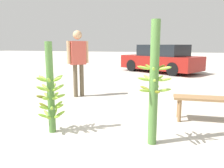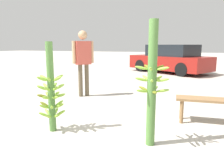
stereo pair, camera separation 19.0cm
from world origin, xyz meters
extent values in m
plane|color=#B2AA9E|center=(0.00, 0.00, 0.00)|extent=(80.00, 80.00, 0.00)
cylinder|color=#4C7A38|center=(-0.79, 0.07, 0.70)|extent=(0.11, 0.11, 1.41)
ellipsoid|color=#84B238|center=(-0.73, -0.05, 0.85)|extent=(0.12, 0.18, 0.11)
ellipsoid|color=#84B238|center=(-0.66, 0.06, 0.85)|extent=(0.18, 0.06, 0.11)
ellipsoid|color=#84B238|center=(-0.72, 0.18, 0.85)|extent=(0.14, 0.17, 0.11)
ellipsoid|color=#84B238|center=(-0.85, 0.18, 0.85)|extent=(0.12, 0.18, 0.11)
ellipsoid|color=#84B238|center=(-0.92, 0.07, 0.85)|extent=(0.18, 0.06, 0.11)
ellipsoid|color=#84B238|center=(-0.86, -0.04, 0.85)|extent=(0.14, 0.17, 0.11)
ellipsoid|color=#84B238|center=(-0.69, 0.15, 0.71)|extent=(0.16, 0.15, 0.11)
ellipsoid|color=#84B238|center=(-0.81, 0.19, 0.71)|extent=(0.08, 0.18, 0.11)
ellipsoid|color=#84B238|center=(-0.91, 0.11, 0.71)|extent=(0.18, 0.10, 0.11)
ellipsoid|color=#84B238|center=(-0.88, -0.02, 0.71)|extent=(0.16, 0.15, 0.11)
ellipsoid|color=#84B238|center=(-0.76, -0.06, 0.71)|extent=(0.08, 0.18, 0.11)
ellipsoid|color=#84B238|center=(-0.67, 0.03, 0.71)|extent=(0.18, 0.10, 0.11)
ellipsoid|color=#84B238|center=(-0.67, 0.00, 0.57)|extent=(0.18, 0.13, 0.09)
ellipsoid|color=#84B238|center=(-0.67, 0.14, 0.57)|extent=(0.18, 0.13, 0.09)
ellipsoid|color=#84B238|center=(-0.79, 0.20, 0.57)|extent=(0.05, 0.18, 0.09)
ellipsoid|color=#84B238|center=(-0.90, 0.13, 0.57)|extent=(0.18, 0.13, 0.09)
ellipsoid|color=#5D6216|center=(-0.90, 0.00, 0.57)|extent=(0.18, 0.13, 0.09)
ellipsoid|color=#84B238|center=(-0.79, -0.07, 0.57)|extent=(0.05, 0.18, 0.09)
ellipsoid|color=#84B238|center=(-0.66, 0.08, 0.42)|extent=(0.18, 0.07, 0.12)
ellipsoid|color=#84B238|center=(-0.74, 0.18, 0.42)|extent=(0.11, 0.18, 0.12)
ellipsoid|color=#84B238|center=(-0.86, 0.17, 0.42)|extent=(0.14, 0.17, 0.12)
ellipsoid|color=#5D6216|center=(-0.91, 0.05, 0.42)|extent=(0.18, 0.07, 0.12)
ellipsoid|color=#84B238|center=(-0.84, -0.05, 0.42)|extent=(0.11, 0.18, 0.12)
ellipsoid|color=#84B238|center=(-0.71, -0.04, 0.42)|extent=(0.14, 0.17, 0.12)
ellipsoid|color=#84B238|center=(-0.88, -0.02, 0.28)|extent=(0.16, 0.15, 0.12)
ellipsoid|color=#84B238|center=(-0.76, -0.06, 0.28)|extent=(0.08, 0.18, 0.12)
ellipsoid|color=#84B238|center=(-0.67, 0.02, 0.28)|extent=(0.18, 0.10, 0.12)
ellipsoid|color=#84B238|center=(-0.69, 0.15, 0.28)|extent=(0.16, 0.15, 0.12)
ellipsoid|color=#84B238|center=(-0.81, 0.19, 0.28)|extent=(0.08, 0.18, 0.12)
ellipsoid|color=#84B238|center=(-0.91, 0.11, 0.28)|extent=(0.18, 0.10, 0.12)
cylinder|color=#4C7A38|center=(0.76, 0.15, 0.84)|extent=(0.12, 0.12, 1.68)
ellipsoid|color=#5D6216|center=(0.84, 0.27, 1.06)|extent=(0.13, 0.17, 0.07)
ellipsoid|color=#5D6216|center=(0.67, 0.25, 1.06)|extent=(0.14, 0.16, 0.07)
ellipsoid|color=#84B238|center=(0.63, 0.09, 1.06)|extent=(0.18, 0.10, 0.07)
ellipsoid|color=#84B238|center=(0.77, 0.00, 1.06)|extent=(0.05, 0.18, 0.07)
ellipsoid|color=#84B238|center=(0.90, 0.11, 1.06)|extent=(0.18, 0.08, 0.07)
ellipsoid|color=#84B238|center=(0.82, 0.27, 0.91)|extent=(0.11, 0.18, 0.08)
ellipsoid|color=#84B238|center=(0.66, 0.24, 0.91)|extent=(0.16, 0.15, 0.08)
ellipsoid|color=#84B238|center=(0.64, 0.08, 0.91)|extent=(0.17, 0.12, 0.08)
ellipsoid|color=#84B238|center=(0.79, 0.01, 0.91)|extent=(0.07, 0.18, 0.08)
ellipsoid|color=#84B238|center=(0.90, 0.13, 0.91)|extent=(0.18, 0.06, 0.08)
ellipsoid|color=#84B238|center=(0.66, 0.05, 0.76)|extent=(0.15, 0.15, 0.07)
ellipsoid|color=#5D6216|center=(0.83, 0.02, 0.76)|extent=(0.11, 0.18, 0.07)
ellipsoid|color=#84B238|center=(0.90, 0.17, 0.76)|extent=(0.18, 0.06, 0.07)
ellipsoid|color=#84B238|center=(0.79, 0.28, 0.76)|extent=(0.07, 0.18, 0.07)
ellipsoid|color=#5D6216|center=(0.64, 0.21, 0.76)|extent=(0.17, 0.12, 0.07)
cylinder|color=brown|center=(-1.43, 2.45, 0.43)|extent=(0.15, 0.15, 0.85)
cylinder|color=brown|center=(-1.55, 2.32, 0.43)|extent=(0.15, 0.15, 0.85)
cube|color=#BF4C3F|center=(-1.49, 2.38, 1.15)|extent=(0.39, 0.41, 0.60)
cylinder|color=tan|center=(-1.33, 2.56, 1.17)|extent=(0.13, 0.13, 0.57)
cylinder|color=tan|center=(-1.66, 2.20, 1.17)|extent=(0.13, 0.13, 0.57)
sphere|color=tan|center=(-1.49, 2.38, 1.61)|extent=(0.23, 0.23, 0.23)
cube|color=olive|center=(1.56, 1.34, 0.42)|extent=(1.18, 0.44, 0.04)
cylinder|color=olive|center=(1.08, 1.42, 0.20)|extent=(0.06, 0.06, 0.40)
cylinder|color=olive|center=(1.10, 1.18, 0.20)|extent=(0.06, 0.06, 0.40)
cube|color=maroon|center=(-0.02, 8.47, 0.50)|extent=(4.24, 3.36, 0.66)
cube|color=black|center=(0.12, 8.39, 1.10)|extent=(2.63, 2.39, 0.55)
cylinder|color=black|center=(-1.44, 8.39, 0.30)|extent=(0.63, 0.47, 0.60)
cylinder|color=black|center=(-0.71, 9.71, 0.30)|extent=(0.63, 0.47, 0.60)
cylinder|color=black|center=(0.68, 7.22, 0.30)|extent=(0.63, 0.47, 0.60)
cylinder|color=black|center=(1.41, 8.54, 0.30)|extent=(0.63, 0.47, 0.60)
camera|label=1|loc=(1.13, -2.74, 1.35)|focal=35.00mm
camera|label=2|loc=(1.31, -2.67, 1.35)|focal=35.00mm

